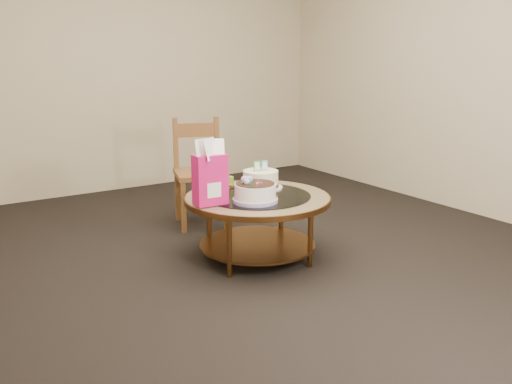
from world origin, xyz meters
TOP-DOWN VIEW (x-y plane):
  - ground at (0.00, 0.00)m, footprint 5.00×5.00m
  - room_walls at (0.00, 0.00)m, footprint 4.52×5.02m
  - coffee_table at (0.00, -0.00)m, footprint 1.02×1.02m
  - decorated_cake at (-0.11, -0.14)m, footprint 0.30×0.30m
  - cream_cake at (0.13, 0.16)m, footprint 0.32×0.32m
  - gift_bag at (-0.38, -0.03)m, footprint 0.22×0.16m
  - pillar_candle at (-0.04, 0.32)m, footprint 0.12×0.12m
  - dining_chair at (0.04, 0.95)m, footprint 0.51×0.51m

SIDE VIEW (x-z plane):
  - ground at x=0.00m, z-range 0.00..0.00m
  - coffee_table at x=0.00m, z-range 0.15..0.61m
  - dining_chair at x=0.04m, z-range 0.01..0.89m
  - pillar_candle at x=-0.04m, z-range 0.44..0.53m
  - decorated_cake at x=-0.11m, z-range 0.43..0.60m
  - cream_cake at x=0.13m, z-range 0.42..0.62m
  - gift_bag at x=-0.38m, z-range 0.46..0.88m
  - room_walls at x=0.00m, z-range 0.24..2.85m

